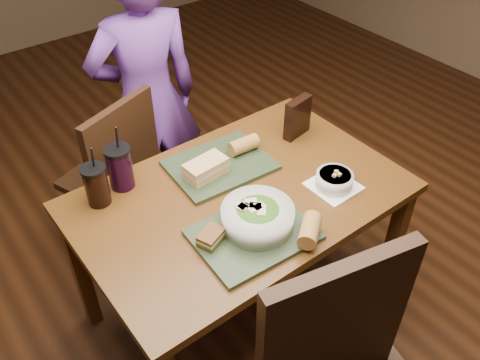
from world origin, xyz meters
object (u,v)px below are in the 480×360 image
at_px(baguette_far, 244,145).
at_px(chip_bag, 298,117).
at_px(dining_table, 240,210).
at_px(baguette_near, 310,230).
at_px(cup_cola, 96,185).
at_px(cup_berry, 120,167).
at_px(chair_far, 119,173).
at_px(sandwich_far, 206,168).
at_px(diner, 148,101).
at_px(sandwich_near, 211,237).
at_px(salad_bowl, 258,216).
at_px(tray_near, 253,235).
at_px(tray_far, 220,165).
at_px(soup_bowl, 334,180).

distance_m(baguette_far, chip_bag, 0.29).
distance_m(dining_table, baguette_near, 0.38).
bearing_deg(cup_cola, cup_berry, 16.17).
relative_size(baguette_near, cup_berry, 0.48).
height_order(chair_far, baguette_far, chair_far).
bearing_deg(baguette_near, sandwich_far, 100.39).
relative_size(diner, sandwich_near, 13.33).
height_order(diner, sandwich_near, diner).
distance_m(dining_table, cup_cola, 0.58).
distance_m(salad_bowl, cup_cola, 0.63).
height_order(chair_far, tray_near, chair_far).
bearing_deg(tray_far, cup_cola, 167.86).
xyz_separation_m(sandwich_far, cup_berry, (-0.29, 0.17, 0.04)).
relative_size(chair_far, sandwich_near, 8.42).
height_order(tray_far, cup_cola, cup_cola).
xyz_separation_m(diner, sandwich_far, (-0.10, -0.66, 0.04)).
height_order(sandwich_near, baguette_far, baguette_far).
bearing_deg(chip_bag, baguette_far, 164.50).
relative_size(tray_near, cup_berry, 1.46).
bearing_deg(chip_bag, cup_berry, 158.76).
xyz_separation_m(dining_table, baguette_far, (0.17, 0.20, 0.14)).
relative_size(diner, cup_cola, 5.79).
height_order(sandwich_far, cup_cola, cup_cola).
height_order(dining_table, sandwich_near, sandwich_near).
bearing_deg(cup_cola, salad_bowl, -50.78).
height_order(diner, soup_bowl, diner).
height_order(dining_table, diner, diner).
bearing_deg(sandwich_near, cup_berry, 101.09).
height_order(tray_far, soup_bowl, soup_bowl).
distance_m(salad_bowl, chip_bag, 0.64).
bearing_deg(chair_far, diner, 29.14).
relative_size(chair_far, tray_far, 2.29).
bearing_deg(chair_far, dining_table, -71.25).
bearing_deg(sandwich_far, dining_table, -71.58).
xyz_separation_m(baguette_near, cup_cola, (-0.51, 0.65, 0.03)).
height_order(tray_near, chip_bag, chip_bag).
bearing_deg(baguette_far, chip_bag, -5.76).
relative_size(tray_far, salad_bowl, 1.56).
xyz_separation_m(salad_bowl, cup_cola, (-0.40, 0.49, 0.02)).
distance_m(baguette_near, baguette_far, 0.56).
bearing_deg(chair_far, sandwich_far, -71.15).
relative_size(dining_table, tray_far, 3.10).
bearing_deg(soup_bowl, baguette_far, 111.94).
distance_m(tray_far, salad_bowl, 0.40).
xyz_separation_m(chair_far, sandwich_near, (-0.02, -0.83, 0.26)).
relative_size(dining_table, sandwich_far, 7.15).
height_order(chair_far, tray_far, chair_far).
relative_size(cup_berry, chip_bag, 1.54).
distance_m(dining_table, chip_bag, 0.52).
bearing_deg(chair_far, baguette_far, -50.05).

